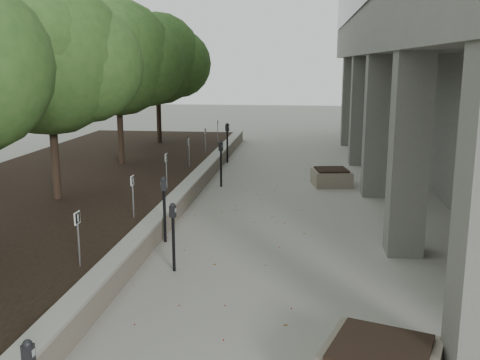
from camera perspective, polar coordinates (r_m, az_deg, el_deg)
The scene contains 17 objects.
retaining_wall at distance 14.76m, azimuth -6.01°, elevation -1.87°, with size 0.39×26.00×0.50m, color gray, non-canonical shape.
planting_bed at distance 15.97m, azimuth -18.99°, elevation -1.58°, with size 7.00×26.00×0.40m, color black.
crabapple_tree_3 at distance 14.38m, azimuth -18.96°, elevation 8.76°, with size 4.60×4.00×5.44m, color #2A4F1E, non-canonical shape.
crabapple_tree_4 at distance 19.01m, azimuth -12.44°, elevation 9.77°, with size 4.60×4.00×5.44m, color #2A4F1E, non-canonical shape.
crabapple_tree_5 at distance 23.79m, azimuth -8.48°, elevation 10.32°, with size 4.60×4.00×5.44m, color #2A4F1E, non-canonical shape.
parking_sign_3 at distance 9.69m, azimuth -16.31°, elevation -5.89°, with size 0.04×0.22×0.96m, color black, non-canonical shape.
parking_sign_4 at distance 12.40m, azimuth -10.97°, elevation -1.72°, with size 0.04×0.22×0.96m, color black, non-canonical shape.
parking_sign_5 at distance 15.22m, azimuth -7.59°, elevation 0.94°, with size 0.04×0.22×0.96m, color black, non-canonical shape.
parking_sign_6 at distance 18.09m, azimuth -5.27°, elevation 2.76°, with size 0.04×0.22×0.96m, color black, non-canonical shape.
parking_sign_7 at distance 21.01m, azimuth -3.58°, elevation 4.08°, with size 0.04×0.22×0.96m, color black, non-canonical shape.
parking_sign_8 at distance 23.94m, azimuth -2.31°, elevation 5.07°, with size 0.04×0.22×0.96m, color black, non-canonical shape.
parking_meter_2 at distance 10.22m, azimuth -6.88°, elevation -5.88°, with size 0.13×0.09×1.30m, color black, non-canonical shape.
parking_meter_3 at distance 11.87m, azimuth -7.79°, elevation -3.04°, with size 0.14×0.10×1.43m, color black, non-canonical shape.
parking_meter_4 at distance 17.03m, azimuth -1.97°, elevation 1.65°, with size 0.14×0.10×1.43m, color black, non-canonical shape.
parking_meter_5 at distance 21.15m, azimuth -1.32°, elevation 3.84°, with size 0.15×0.11×1.53m, color black, non-canonical shape.
planter_back at distance 17.54m, azimuth 9.39°, elevation 0.31°, with size 1.13×1.13×0.53m, color gray, non-canonical shape.
berry_scatter at distance 10.76m, azimuth -1.61°, elevation -8.48°, with size 3.30×14.10×0.02m, color maroon, non-canonical shape.
Camera 1 is at (1.37, -4.97, 3.78)m, focal length 41.41 mm.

